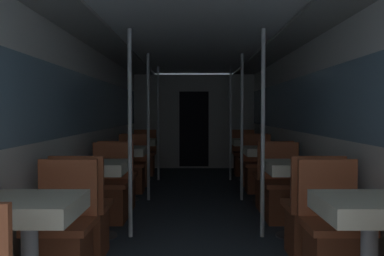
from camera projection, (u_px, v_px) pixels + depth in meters
The scene contains 32 objects.
wall_left at pixel (87, 125), 5.26m from camera, with size 0.05×10.14×2.05m.
wall_right at pixel (304, 125), 5.26m from camera, with size 0.05×10.14×2.05m.
ceiling_panel at pixel (195, 42), 5.22m from camera, with size 2.68×10.14×0.07m.
bulkhead_far at pixel (194, 122), 9.39m from camera, with size 2.63×0.09×2.05m.
dining_table_left_0 at pixel (29, 219), 2.45m from camera, with size 0.57×0.57×0.75m.
chair_left_far_0 at pixel (61, 246), 3.05m from camera, with size 0.44×0.44×0.88m.
dining_table_left_1 at pixel (97, 174), 4.22m from camera, with size 0.57×0.57×0.75m.
chair_left_near_1 at pixel (82, 224), 3.64m from camera, with size 0.44×0.44×0.88m.
chair_left_far_1 at pixel (109, 197), 4.82m from camera, with size 0.44×0.44×0.88m.
support_pole_left_1 at pixel (130, 134), 4.20m from camera, with size 0.04×0.04×2.05m.
dining_table_left_2 at pixel (125, 156), 5.98m from camera, with size 0.57×0.57×0.75m.
chair_left_near_2 at pixel (118, 188), 5.41m from camera, with size 0.44×0.44×0.88m.
chair_left_far_2 at pixel (131, 174), 6.59m from camera, with size 0.44×0.44×0.88m.
support_pole_left_2 at pixel (148, 127), 5.97m from camera, with size 0.04×0.04×2.05m.
dining_table_left_3 at pixel (140, 146), 7.75m from camera, with size 0.57×0.57×0.75m.
chair_left_near_3 at pixel (136, 169), 7.17m from camera, with size 0.44×0.44×0.88m.
chair_left_far_3 at pixel (144, 161), 8.35m from camera, with size 0.44×0.44×0.88m.
support_pole_left_3 at pixel (158, 124), 7.73m from camera, with size 0.04×0.04×2.05m.
dining_table_right_0 at pixel (370, 219), 2.45m from camera, with size 0.57×0.57×0.75m.
chair_right_far_0 at pixel (334, 246), 3.06m from camera, with size 0.44×0.44×0.88m.
dining_table_right_1 at pixel (295, 174), 4.22m from camera, with size 0.57×0.57×0.75m.
chair_right_near_1 at pixel (312, 224), 3.64m from camera, with size 0.44×0.44×0.88m.
chair_right_far_1 at pixel (282, 197), 4.82m from camera, with size 0.44×0.44×0.88m.
support_pole_right_1 at pixel (263, 134), 4.20m from camera, with size 0.04×0.04×2.05m.
dining_table_right_2 at pixel (265, 156), 5.98m from camera, with size 0.57×0.57×0.75m.
chair_right_near_2 at pixel (272, 188), 5.41m from camera, with size 0.44×0.44×0.88m.
chair_right_far_2 at pixel (258, 174), 6.59m from camera, with size 0.44×0.44×0.88m.
support_pole_right_2 at pixel (242, 127), 5.97m from camera, with size 0.04×0.04×2.05m.
dining_table_right_3 at pixel (248, 146), 7.75m from camera, with size 0.57×0.57×0.75m.
chair_right_near_3 at pixel (253, 169), 7.17m from camera, with size 0.44×0.44×0.88m.
chair_right_far_3 at pixel (244, 161), 8.35m from camera, with size 0.44×0.44×0.88m.
support_pole_right_3 at pixel (230, 124), 7.73m from camera, with size 0.04×0.04×2.05m.
Camera 1 is at (-0.04, -1.59, 1.24)m, focal length 40.00 mm.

